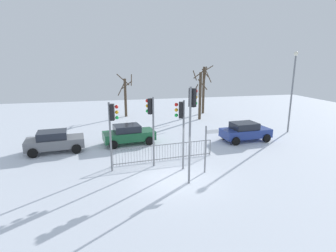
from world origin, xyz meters
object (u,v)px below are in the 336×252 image
Objects in this scene: traffic_light_mid_left at (112,121)px; bare_tree_right at (126,95)px; bare_tree_left at (200,93)px; car_green_mid at (129,134)px; car_blue_far at (245,131)px; car_grey_trailing at (55,141)px; traffic_light_rear_left at (192,114)px; traffic_light_rear_right at (181,119)px; traffic_light_mid_right at (151,116)px; direction_sign_post at (207,147)px; street_lamp at (293,84)px; bare_tree_centre at (204,89)px.

bare_tree_right reaches higher than traffic_light_mid_left.
bare_tree_right is at bearing 157.04° from bare_tree_left.
car_blue_far is (8.98, -1.24, 0.00)m from car_green_mid.
traffic_light_mid_left is 1.01× the size of car_grey_trailing.
traffic_light_rear_left is 17.87m from bare_tree_right.
car_blue_far is at bearing 121.65° from traffic_light_mid_left.
traffic_light_rear_right is at bearing 144.40° from traffic_light_rear_left.
car_blue_far is (14.12, -0.56, 0.00)m from car_grey_trailing.
bare_tree_right is (-1.94, 17.72, -1.27)m from traffic_light_rear_left.
traffic_light_mid_right is at bearing -88.58° from bare_tree_right.
car_grey_trailing is at bearing 102.92° from traffic_light_mid_right.
car_grey_trailing is 14.13m from car_blue_far.
car_green_mid is at bearing 41.27° from traffic_light_rear_right.
bare_tree_left is (8.15, 7.09, 2.01)m from car_green_mid.
bare_tree_right is (-3.19, 16.66, 0.84)m from direction_sign_post.
street_lamp is (11.48, 5.92, 1.22)m from traffic_light_rear_right.
traffic_light_mid_left is at bearing -125.82° from bare_tree_centre.
bare_tree_right is at bearing 121.95° from car_blue_far.
traffic_light_mid_left is at bearing -54.03° from car_grey_trailing.
traffic_light_mid_left is 1.02× the size of car_blue_far.
direction_sign_post is at bearing -139.32° from car_blue_far.
bare_tree_right is at bearing 47.63° from traffic_light_mid_right.
bare_tree_centre is at bearing 155.45° from traffic_light_mid_left.
bare_tree_centre is (1.52, 3.00, 0.13)m from bare_tree_left.
direction_sign_post is at bearing 86.40° from traffic_light_mid_left.
traffic_light_rear_right is 16.02m from bare_tree_right.
direction_sign_post is at bearing -103.62° from traffic_light_rear_right.
car_grey_trailing is 12.48m from bare_tree_right.
traffic_light_mid_right is 0.75× the size of bare_tree_left.
car_grey_trailing is at bearing -177.04° from street_lamp.
traffic_light_mid_right is 3.62m from direction_sign_post.
car_grey_trailing is at bearing 173.68° from car_blue_far.
traffic_light_rear_right is at bearing -149.99° from car_blue_far.
bare_tree_left is 1.17× the size of bare_tree_right.
bare_tree_right is at bearing 78.84° from car_green_mid.
bare_tree_centre is (8.70, 14.79, -0.15)m from traffic_light_mid_right.
traffic_light_mid_left is 18.66m from bare_tree_centre.
traffic_light_rear_left is at bearing -111.09° from bare_tree_left.
street_lamp is at bearing 120.61° from traffic_light_mid_left.
car_grey_trailing is at bearing 74.31° from traffic_light_rear_right.
traffic_light_rear_right is 9.37m from car_grey_trailing.
traffic_light_rear_left is 9.38m from car_blue_far.
traffic_light_mid_left is at bearing 160.87° from direction_sign_post.
traffic_light_mid_right is at bearing -39.09° from car_grey_trailing.
traffic_light_rear_left is 1.94m from traffic_light_rear_right.
bare_tree_centre is at bearing -7.39° from traffic_light_rear_right.
traffic_light_mid_right is 13.80m from bare_tree_left.
traffic_light_rear_left is at bearing -143.94° from direction_sign_post.
car_blue_far is 14.34m from bare_tree_right.
traffic_light_rear_right is 1.50× the size of direction_sign_post.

